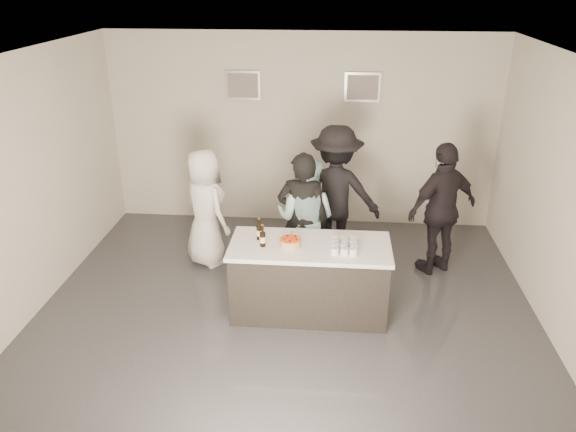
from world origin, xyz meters
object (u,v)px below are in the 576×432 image
object	(u,v)px
beer_bottle_a	(259,229)
bar_counter	(309,279)
person_main_black	(303,220)
person_guest_right	(442,209)
person_guest_back	(335,193)
person_main_blue	(306,219)
beer_bottle_b	(263,236)
cake	(290,243)
person_guest_left	(205,208)

from	to	relation	value
beer_bottle_a	bar_counter	bearing A→B (deg)	-8.33
bar_counter	person_main_black	xyz separation A→B (m)	(-0.13, 0.72, 0.44)
person_guest_right	person_guest_back	world-z (taller)	person_guest_back
beer_bottle_a	person_guest_back	xyz separation A→B (m)	(0.88, 1.40, -0.07)
bar_counter	person_main_blue	world-z (taller)	person_main_blue
person_main_blue	beer_bottle_a	bearing A→B (deg)	75.43
bar_counter	beer_bottle_b	world-z (taller)	beer_bottle_b
bar_counter	person_main_blue	size ratio (longest dim) A/B	1.11
bar_counter	beer_bottle_a	xyz separation A→B (m)	(-0.60, 0.09, 0.58)
beer_bottle_a	person_main_black	bearing A→B (deg)	53.20
cake	person_guest_right	world-z (taller)	person_guest_right
beer_bottle_a	person_guest_left	size ratio (longest dim) A/B	0.16
person_guest_left	person_main_black	bearing A→B (deg)	-153.93
bar_counter	person_main_black	bearing A→B (deg)	100.43
beer_bottle_b	person_main_blue	xyz separation A→B (m)	(0.44, 0.94, -0.19)
bar_counter	person_guest_back	distance (m)	1.59
beer_bottle_b	person_guest_left	distance (m)	1.57
cake	person_main_blue	xyz separation A→B (m)	(0.12, 0.91, -0.10)
person_main_black	person_guest_left	size ratio (longest dim) A/B	1.08
person_guest_right	beer_bottle_a	bearing A→B (deg)	-5.22
beer_bottle_b	bar_counter	bearing A→B (deg)	9.07
cake	person_guest_back	world-z (taller)	person_guest_back
person_main_blue	person_guest_left	xyz separation A→B (m)	(-1.39, 0.29, -0.02)
person_main_black	person_guest_left	world-z (taller)	person_main_black
person_main_black	person_guest_back	xyz separation A→B (m)	(0.41, 0.77, 0.07)
beer_bottle_b	beer_bottle_a	bearing A→B (deg)	109.80
beer_bottle_a	person_main_blue	world-z (taller)	person_main_blue
bar_counter	person_guest_right	world-z (taller)	person_guest_right
cake	person_guest_right	bearing A→B (deg)	32.95
person_guest_right	person_guest_back	xyz separation A→B (m)	(-1.41, 0.30, 0.06)
beer_bottle_b	cake	bearing A→B (deg)	5.01
person_guest_back	beer_bottle_b	bearing A→B (deg)	65.62
beer_bottle_b	person_guest_right	world-z (taller)	person_guest_right
beer_bottle_a	person_guest_left	bearing A→B (deg)	130.11
person_guest_left	beer_bottle_b	bearing A→B (deg)	171.25
cake	person_main_black	world-z (taller)	person_main_black
beer_bottle_b	person_guest_right	size ratio (longest dim) A/B	0.14
person_main_blue	person_guest_back	xyz separation A→B (m)	(0.38, 0.63, 0.12)
person_main_black	beer_bottle_a	bearing A→B (deg)	57.19
person_main_black	person_guest_back	world-z (taller)	person_guest_back
person_guest_left	person_guest_right	xyz separation A→B (m)	(3.18, 0.04, 0.08)
beer_bottle_b	person_main_blue	world-z (taller)	person_main_blue
person_guest_left	person_guest_right	bearing A→B (deg)	-135.79
person_main_black	bar_counter	bearing A→B (deg)	104.43
cake	beer_bottle_b	xyz separation A→B (m)	(-0.31, -0.03, 0.09)
person_main_black	person_guest_right	xyz separation A→B (m)	(1.82, 0.47, 0.01)
beer_bottle_a	person_main_black	xyz separation A→B (m)	(0.47, 0.63, -0.14)
cake	beer_bottle_a	bearing A→B (deg)	158.78
cake	beer_bottle_a	size ratio (longest dim) A/B	0.94
bar_counter	beer_bottle_b	xyz separation A→B (m)	(-0.54, -0.09, 0.58)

